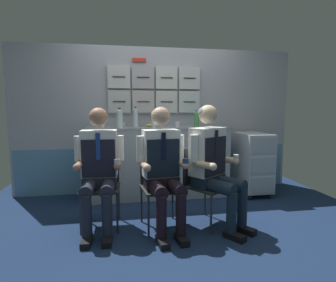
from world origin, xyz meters
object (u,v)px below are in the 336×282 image
(crew_member_left, at_px, (99,164))
(paper_cup_tan, at_px, (102,124))
(service_trolley, at_px, (252,161))
(water_bottle_short, at_px, (154,120))
(folding_chair_right, at_px, (159,178))
(folding_chair_left, at_px, (101,178))
(crew_member_near_trolley, at_px, (213,160))
(crew_member_right, at_px, (163,163))
(snack_banana, at_px, (151,125))
(folding_chair_near_trolley, at_px, (201,177))

(crew_member_left, distance_m, paper_cup_tan, 1.07)
(service_trolley, bearing_deg, water_bottle_short, -179.73)
(folding_chair_right, bearing_deg, folding_chair_left, 169.41)
(service_trolley, distance_m, paper_cup_tan, 2.22)
(paper_cup_tan, bearing_deg, water_bottle_short, -11.60)
(crew_member_near_trolley, xyz_separation_m, paper_cup_tan, (-1.20, 1.13, 0.32))
(service_trolley, xyz_separation_m, paper_cup_tan, (-2.15, 0.13, 0.56))
(folding_chair_left, xyz_separation_m, crew_member_right, (0.64, -0.27, 0.19))
(water_bottle_short, bearing_deg, snack_banana, 94.99)
(service_trolley, xyz_separation_m, folding_chair_right, (-1.50, -0.83, 0.03))
(crew_member_right, bearing_deg, water_bottle_short, 88.68)
(folding_chair_near_trolley, relative_size, paper_cup_tan, 10.62)
(service_trolley, relative_size, folding_chair_near_trolley, 1.08)
(crew_member_right, relative_size, folding_chair_near_trolley, 1.53)
(service_trolley, distance_m, folding_chair_right, 1.72)
(service_trolley, height_order, crew_member_right, crew_member_right)
(folding_chair_left, distance_m, folding_chair_near_trolley, 1.10)
(folding_chair_left, bearing_deg, water_bottle_short, 47.02)
(folding_chair_near_trolley, distance_m, crew_member_near_trolley, 0.26)
(service_trolley, xyz_separation_m, folding_chair_left, (-2.12, -0.72, 0.03))
(folding_chair_right, bearing_deg, paper_cup_tan, 123.81)
(folding_chair_near_trolley, distance_m, snack_banana, 1.25)
(crew_member_right, relative_size, snack_banana, 7.40)
(crew_member_left, bearing_deg, folding_chair_left, 88.30)
(crew_member_left, relative_size, water_bottle_short, 5.59)
(service_trolley, relative_size, folding_chair_right, 1.08)
(folding_chair_left, xyz_separation_m, crew_member_left, (-0.00, -0.16, 0.19))
(folding_chair_right, height_order, snack_banana, snack_banana)
(folding_chair_right, height_order, water_bottle_short, water_bottle_short)
(service_trolley, xyz_separation_m, crew_member_right, (-1.48, -0.99, 0.22))
(folding_chair_left, distance_m, snack_banana, 1.23)
(crew_member_right, height_order, crew_member_near_trolley, crew_member_near_trolley)
(folding_chair_near_trolley, bearing_deg, crew_member_right, -164.20)
(folding_chair_left, distance_m, water_bottle_short, 1.14)
(folding_chair_left, height_order, water_bottle_short, water_bottle_short)
(crew_member_left, xyz_separation_m, crew_member_near_trolley, (1.18, -0.12, 0.02))
(crew_member_right, bearing_deg, crew_member_left, 169.95)
(crew_member_left, height_order, crew_member_right, crew_member_right)
(folding_chair_near_trolley, distance_m, water_bottle_short, 1.13)
(folding_chair_right, distance_m, folding_chair_near_trolley, 0.47)
(snack_banana, bearing_deg, crew_member_right, -90.27)
(crew_member_right, distance_m, snack_banana, 1.22)
(folding_chair_right, height_order, paper_cup_tan, paper_cup_tan)
(crew_member_right, height_order, water_bottle_short, crew_member_right)
(service_trolley, height_order, crew_member_left, crew_member_left)
(crew_member_near_trolley, bearing_deg, service_trolley, 46.43)
(crew_member_near_trolley, xyz_separation_m, snack_banana, (-0.53, 1.18, 0.30))
(crew_member_right, relative_size, water_bottle_short, 5.62)
(water_bottle_short, xyz_separation_m, paper_cup_tan, (-0.69, 0.14, -0.06))
(folding_chair_near_trolley, xyz_separation_m, crew_member_near_trolley, (0.09, -0.13, 0.21))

